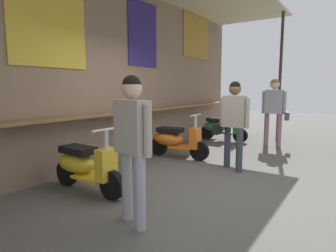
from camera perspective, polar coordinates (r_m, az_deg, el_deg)
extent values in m
plane|color=#56544F|center=(4.75, 4.55, -10.90)|extent=(30.52, 30.52, 0.00)
cube|color=#7F6651|center=(5.78, -13.31, 10.96)|extent=(10.90, 0.25, 3.73)
cube|color=brown|center=(5.57, -10.92, 2.55)|extent=(9.81, 0.36, 0.05)
cube|color=gold|center=(5.07, -22.71, 20.08)|extent=(1.35, 0.02, 1.65)
cube|color=navy|center=(6.62, -5.04, 17.77)|extent=(0.97, 0.02, 1.39)
cube|color=olive|center=(8.69, 5.71, 17.21)|extent=(1.47, 0.02, 1.21)
cylinder|color=#332D28|center=(8.73, 21.45, 9.04)|extent=(0.08, 0.08, 3.61)
ellipsoid|color=gold|center=(4.51, -17.79, -6.96)|extent=(0.40, 0.71, 0.30)
cube|color=black|center=(4.42, -17.51, -4.56)|extent=(0.31, 0.56, 0.10)
cube|color=gold|center=(4.28, -14.86, -9.70)|extent=(0.39, 0.51, 0.04)
cube|color=gold|center=(4.00, -12.19, -7.55)|extent=(0.28, 0.17, 0.44)
cylinder|color=#B7B7BC|center=(3.97, -12.24, -5.74)|extent=(0.07, 0.07, 0.70)
cylinder|color=#B7B7BC|center=(3.91, -12.38, -0.74)|extent=(0.46, 0.05, 0.04)
cylinder|color=black|center=(4.01, -11.09, -11.53)|extent=(0.11, 0.40, 0.40)
cylinder|color=black|center=(4.76, -19.53, -8.77)|extent=(0.11, 0.40, 0.40)
ellipsoid|color=orange|center=(6.28, 0.03, -2.55)|extent=(0.43, 0.73, 0.30)
cube|color=black|center=(6.22, 0.43, -0.78)|extent=(0.34, 0.57, 0.10)
cube|color=orange|center=(6.14, 2.87, -4.21)|extent=(0.42, 0.53, 0.04)
cube|color=orange|center=(5.97, 5.46, -2.42)|extent=(0.29, 0.18, 0.44)
cylinder|color=#B7B7BC|center=(5.95, 5.47, -1.19)|extent=(0.07, 0.07, 0.70)
cylinder|color=#B7B7BC|center=(5.91, 5.52, 2.17)|extent=(0.46, 0.07, 0.04)
cylinder|color=black|center=(5.99, 6.30, -5.05)|extent=(0.13, 0.41, 0.40)
cylinder|color=black|center=(6.44, -1.91, -4.11)|extent=(0.13, 0.41, 0.40)
ellipsoid|color=#237533|center=(8.38, 9.37, -0.10)|extent=(0.42, 0.72, 0.30)
cube|color=black|center=(8.33, 9.72, 1.24)|extent=(0.33, 0.57, 0.10)
cube|color=#237533|center=(8.28, 11.60, -1.29)|extent=(0.41, 0.52, 0.04)
cube|color=#237533|center=(8.15, 13.63, 0.08)|extent=(0.29, 0.17, 0.44)
cylinder|color=#B7B7BC|center=(8.14, 13.65, 0.98)|extent=(0.07, 0.07, 0.70)
cylinder|color=#B7B7BC|center=(8.11, 13.73, 3.44)|extent=(0.46, 0.06, 0.04)
cylinder|color=black|center=(8.16, 14.24, -1.85)|extent=(0.12, 0.40, 0.40)
cylinder|color=black|center=(8.50, 7.77, -1.32)|extent=(0.12, 0.40, 0.40)
cylinder|color=gray|center=(7.91, 19.03, -0.65)|extent=(0.12, 0.12, 0.86)
cylinder|color=gray|center=(7.78, 21.27, -0.89)|extent=(0.12, 0.12, 0.86)
cube|color=#999EA8|center=(7.78, 20.39, 4.58)|extent=(0.25, 0.45, 0.61)
sphere|color=beige|center=(7.77, 20.53, 7.76)|extent=(0.23, 0.23, 0.23)
sphere|color=olive|center=(7.77, 20.55, 8.06)|extent=(0.21, 0.21, 0.21)
cylinder|color=#999EA8|center=(7.81, 18.52, 4.51)|extent=(0.08, 0.08, 0.57)
cylinder|color=#999EA8|center=(7.75, 22.25, 4.32)|extent=(0.08, 0.08, 0.57)
cube|color=#4C4C51|center=(7.79, 22.65, 1.83)|extent=(0.27, 0.13, 0.20)
cylinder|color=#999EA8|center=(3.11, -5.57, -13.18)|extent=(0.12, 0.12, 0.81)
cylinder|color=#999EA8|center=(3.36, -8.16, -11.57)|extent=(0.12, 0.12, 0.81)
cube|color=#ADA393|center=(3.07, -7.12, -0.16)|extent=(0.27, 0.43, 0.57)
sphere|color=beige|center=(3.04, -7.25, 7.44)|extent=(0.22, 0.22, 0.22)
sphere|color=black|center=(3.04, -7.26, 8.16)|extent=(0.20, 0.20, 0.20)
cylinder|color=#ADA393|center=(2.89, -4.09, -1.06)|extent=(0.08, 0.08, 0.54)
cylinder|color=#ADA393|center=(3.26, -9.80, -0.17)|extent=(0.08, 0.08, 0.54)
cylinder|color=#383D4C|center=(5.28, 14.04, -4.70)|extent=(0.12, 0.12, 0.80)
cylinder|color=#383D4C|center=(5.55, 11.76, -4.04)|extent=(0.12, 0.12, 0.80)
cube|color=#ADA393|center=(5.32, 13.08, 2.85)|extent=(0.20, 0.40, 0.57)
sphere|color=brown|center=(5.30, 13.21, 7.19)|extent=(0.22, 0.22, 0.22)
sphere|color=black|center=(5.30, 13.23, 7.60)|extent=(0.20, 0.20, 0.20)
cylinder|color=#ADA393|center=(5.24, 15.53, 2.45)|extent=(0.08, 0.08, 0.53)
cylinder|color=#ADA393|center=(5.41, 10.70, 2.75)|extent=(0.08, 0.08, 0.53)
cube|color=black|center=(5.46, 9.86, -0.54)|extent=(0.26, 0.10, 0.20)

